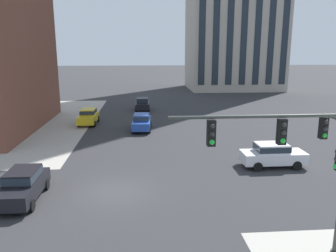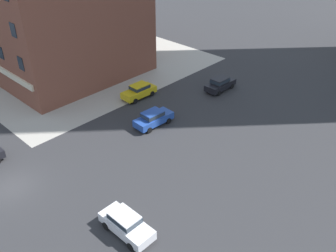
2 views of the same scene
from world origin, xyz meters
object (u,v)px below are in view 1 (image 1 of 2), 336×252
Objects in this scene: traffic_signal_main at (310,159)px; car_main_mid at (142,121)px; car_cross_far at (23,184)px; car_cross_westbound at (142,103)px; car_cross_eastbound at (88,116)px; car_parked_curb at (273,154)px.

traffic_signal_main is 23.30m from car_main_mid.
car_cross_far is (-6.43, -15.83, 0.00)m from car_main_mid.
car_cross_westbound is (-5.98, 33.92, -3.23)m from traffic_signal_main.
car_cross_far is (-0.60, -19.16, 0.00)m from car_cross_eastbound.
car_parked_curb is 0.98× the size of car_main_mid.
car_cross_westbound is at bearing 111.01° from car_parked_curb.
car_cross_far is (-12.53, 6.42, -3.23)m from traffic_signal_main.
car_cross_eastbound and car_parked_curb have the same top height.
car_parked_curb is 14.82m from car_main_mid.
traffic_signal_main is at bearing -74.66° from car_main_mid.
car_cross_eastbound is 0.99× the size of car_main_mid.
car_cross_far is (-6.55, -27.50, 0.00)m from car_cross_westbound.
car_cross_westbound is at bearing 76.60° from car_cross_far.
car_cross_eastbound is at bearing 88.19° from car_cross_far.
traffic_signal_main is at bearing -80.00° from car_cross_westbound.
car_cross_far is at bearing -103.40° from car_cross_westbound.
car_main_mid is (-9.10, 11.70, 0.00)m from car_parked_curb.
car_cross_westbound is at bearing 54.51° from car_cross_eastbound.
car_main_mid is (-0.12, -11.67, 0.00)m from car_cross_westbound.
traffic_signal_main is 1.50× the size of car_parked_curb.
car_cross_eastbound is 10.24m from car_cross_westbound.
car_cross_westbound and car_main_mid have the same top height.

